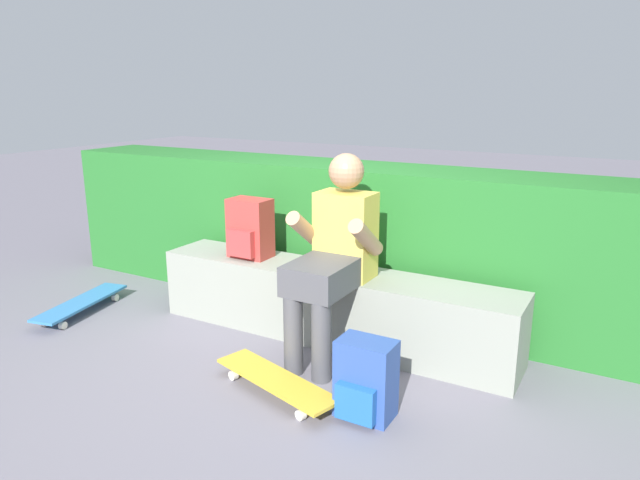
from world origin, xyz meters
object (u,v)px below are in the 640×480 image
(skateboard_beside_bench, at_px, (81,303))
(backpack_on_bench, at_px, (249,229))
(skateboard_near_person, at_px, (276,381))
(person_skater, at_px, (334,251))
(bench_main, at_px, (330,304))
(backpack_on_ground, at_px, (365,381))

(skateboard_beside_bench, xyz_separation_m, backpack_on_bench, (1.15, 0.50, 0.58))
(skateboard_near_person, relative_size, backpack_on_bench, 2.06)
(person_skater, relative_size, skateboard_near_person, 1.47)
(bench_main, xyz_separation_m, backpack_on_bench, (-0.62, -0.01, 0.42))
(skateboard_near_person, relative_size, skateboard_beside_bench, 1.00)
(skateboard_near_person, distance_m, backpack_on_bench, 1.19)
(person_skater, distance_m, skateboard_near_person, 0.81)
(skateboard_near_person, height_order, backpack_on_ground, backpack_on_ground)
(person_skater, xyz_separation_m, backpack_on_bench, (-0.75, 0.20, -0.00))
(bench_main, height_order, skateboard_beside_bench, bench_main)
(backpack_on_bench, bearing_deg, skateboard_beside_bench, -156.39)
(person_skater, xyz_separation_m, skateboard_beside_bench, (-1.90, -0.30, -0.58))
(person_skater, relative_size, backpack_on_bench, 3.03)
(person_skater, height_order, backpack_on_bench, person_skater)
(skateboard_near_person, xyz_separation_m, backpack_on_ground, (0.50, 0.04, 0.12))
(skateboard_beside_bench, height_order, backpack_on_bench, backpack_on_bench)
(backpack_on_ground, bearing_deg, skateboard_beside_bench, 174.67)
(bench_main, distance_m, backpack_on_ground, 0.94)
(bench_main, height_order, person_skater, person_skater)
(skateboard_near_person, bearing_deg, backpack_on_bench, 132.94)
(skateboard_near_person, bearing_deg, person_skater, 85.10)
(bench_main, relative_size, person_skater, 1.99)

